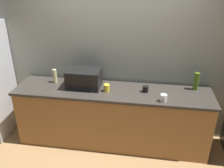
# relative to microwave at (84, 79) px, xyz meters

# --- Properties ---
(ground_plane) EXTENTS (8.00, 8.00, 0.00)m
(ground_plane) POSITION_rel_microwave_xyz_m (0.42, -0.45, -1.04)
(ground_plane) COLOR #A87F51
(back_wall) EXTENTS (6.40, 0.10, 2.70)m
(back_wall) POSITION_rel_microwave_xyz_m (0.42, 0.36, 0.31)
(back_wall) COLOR #9EA399
(back_wall) RESTS_ON ground_plane
(counter_run) EXTENTS (2.84, 0.64, 0.90)m
(counter_run) POSITION_rel_microwave_xyz_m (0.42, -0.05, -0.58)
(counter_run) COLOR #9E6B38
(counter_run) RESTS_ON ground_plane
(microwave) EXTENTS (0.48, 0.35, 0.27)m
(microwave) POSITION_rel_microwave_xyz_m (0.00, 0.00, 0.00)
(microwave) COLOR black
(microwave) RESTS_ON counter_run
(bottle_olive_oil) EXTENTS (0.07, 0.07, 0.26)m
(bottle_olive_oil) POSITION_rel_microwave_xyz_m (1.60, 0.17, -0.01)
(bottle_olive_oil) COLOR #4C6B19
(bottle_olive_oil) RESTS_ON counter_run
(bottle_vinegar) EXTENTS (0.06, 0.06, 0.21)m
(bottle_vinegar) POSITION_rel_microwave_xyz_m (-0.48, 0.09, -0.03)
(bottle_vinegar) COLOR beige
(bottle_vinegar) RESTS_ON counter_run
(mug_black) EXTENTS (0.08, 0.08, 0.09)m
(mug_black) POSITION_rel_microwave_xyz_m (0.89, -0.02, -0.09)
(mug_black) COLOR black
(mug_black) RESTS_ON counter_run
(mug_yellow) EXTENTS (0.08, 0.08, 0.11)m
(mug_yellow) POSITION_rel_microwave_xyz_m (0.35, -0.09, -0.08)
(mug_yellow) COLOR yellow
(mug_yellow) RESTS_ON counter_run
(mug_white) EXTENTS (0.09, 0.09, 0.10)m
(mug_white) POSITION_rel_microwave_xyz_m (1.13, -0.26, -0.08)
(mug_white) COLOR white
(mug_white) RESTS_ON counter_run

